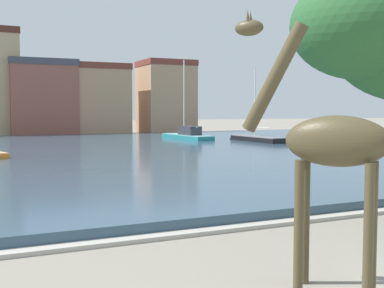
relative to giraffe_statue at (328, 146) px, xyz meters
The scene contains 8 objects.
harbor_water 30.88m from the giraffe_statue, 84.83° to the left, with size 85.03×50.95×0.40m, color #334C60.
quay_edge_coping 6.26m from the giraffe_statue, 60.61° to the left, with size 85.03×0.50×0.12m, color #ADA89E.
giraffe_statue is the anchor object (origin of this frame).
sailboat_black 39.29m from the giraffe_statue, 60.09° to the left, with size 1.90×8.47×7.47m.
sailboat_teal 43.20m from the giraffe_statue, 69.63° to the left, with size 2.44×9.48×8.66m.
townhouse_wide_warehouse 58.65m from the giraffe_statue, 86.94° to the left, with size 8.28×7.27×9.73m.
townhouse_narrow_midrow 59.14m from the giraffe_statue, 80.43° to the left, with size 8.80×6.33×9.49m.
townhouse_tall_gabled 61.81m from the giraffe_statue, 70.94° to the left, with size 7.05×6.77×10.32m.
Camera 1 is at (-9.00, -5.50, 3.47)m, focal length 46.53 mm.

